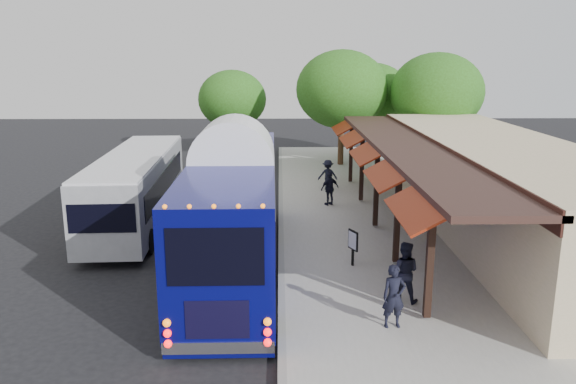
% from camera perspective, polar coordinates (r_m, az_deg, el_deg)
% --- Properties ---
extents(ground, '(90.00, 90.00, 0.00)m').
position_cam_1_polar(ground, '(18.50, -0.84, -7.75)').
color(ground, black).
rests_on(ground, ground).
extents(sidewalk, '(10.00, 40.00, 0.15)m').
position_cam_1_polar(sidewalk, '(22.80, 11.84, -3.67)').
color(sidewalk, '#9E9B93').
rests_on(sidewalk, ground).
extents(curb, '(0.20, 40.00, 0.16)m').
position_cam_1_polar(curb, '(22.25, -0.72, -3.80)').
color(curb, gray).
rests_on(curb, ground).
extents(station_shelter, '(8.15, 20.00, 3.60)m').
position_cam_1_polar(station_shelter, '(23.34, 20.19, 0.68)').
color(station_shelter, tan).
rests_on(station_shelter, ground).
extents(coach_bus, '(2.72, 12.23, 3.89)m').
position_cam_1_polar(coach_bus, '(18.05, -5.47, -1.37)').
color(coach_bus, '#07095B').
rests_on(coach_bus, ground).
extents(city_bus, '(2.84, 10.92, 2.91)m').
position_cam_1_polar(city_bus, '(23.71, -15.11, 0.65)').
color(city_bus, gray).
rests_on(city_bus, ground).
extents(ped_a, '(0.63, 0.45, 1.62)m').
position_cam_1_polar(ped_a, '(14.36, 10.70, -10.39)').
color(ped_a, black).
rests_on(ped_a, sidewalk).
extents(ped_b, '(0.99, 0.88, 1.72)m').
position_cam_1_polar(ped_b, '(15.82, 11.69, -7.94)').
color(ped_b, black).
rests_on(ped_b, sidewalk).
extents(ped_c, '(0.98, 0.77, 1.56)m').
position_cam_1_polar(ped_c, '(25.41, 4.27, 0.38)').
color(ped_c, black).
rests_on(ped_c, sidewalk).
extents(ped_d, '(1.00, 0.59, 1.52)m').
position_cam_1_polar(ped_d, '(28.40, 4.06, 1.76)').
color(ped_d, black).
rests_on(ped_d, sidewalk).
extents(sign_board, '(0.26, 0.51, 1.18)m').
position_cam_1_polar(sign_board, '(18.17, 6.62, -5.06)').
color(sign_board, black).
rests_on(sign_board, sidewalk).
extents(tree_left, '(5.59, 5.59, 7.15)m').
position_cam_1_polar(tree_left, '(34.74, 5.51, 10.33)').
color(tree_left, '#382314').
rests_on(tree_left, ground).
extents(tree_mid, '(4.94, 4.94, 6.33)m').
position_cam_1_polar(tree_mid, '(38.28, 8.59, 9.72)').
color(tree_mid, '#382314').
rests_on(tree_mid, ground).
extents(tree_right, '(5.45, 5.45, 6.98)m').
position_cam_1_polar(tree_right, '(34.52, 14.87, 9.74)').
color(tree_right, '#382314').
rests_on(tree_right, ground).
extents(tree_far, '(4.58, 4.58, 5.87)m').
position_cam_1_polar(tree_far, '(38.38, -5.69, 9.35)').
color(tree_far, '#382314').
rests_on(tree_far, ground).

